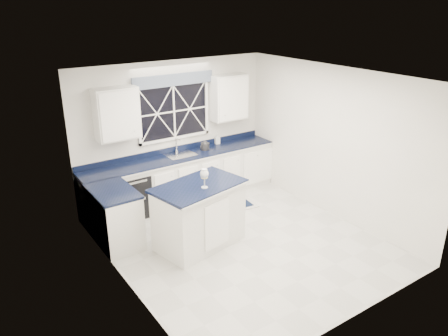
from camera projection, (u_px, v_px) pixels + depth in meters
ground at (242, 242)px, 7.19m from camera, size 4.50×4.50×0.00m
back_wall at (174, 131)px, 8.43m from camera, size 4.00×0.10×2.70m
base_cabinets at (172, 186)px, 8.23m from camera, size 3.99×1.60×0.90m
countertop at (182, 156)px, 8.36m from camera, size 3.98×0.64×0.04m
dishwasher at (130, 194)px, 7.96m from camera, size 0.60×0.58×0.82m
window at (174, 107)px, 8.22m from camera, size 1.65×0.09×1.26m
upper_cabinets at (177, 105)px, 8.10m from camera, size 3.10×0.34×0.90m
faucet at (177, 145)px, 8.44m from camera, size 0.05×0.20×0.30m
island at (199, 215)px, 6.95m from camera, size 1.55×1.11×1.05m
rug at (217, 205)px, 8.43m from camera, size 1.50×1.00×0.02m
kettle at (205, 145)px, 8.64m from camera, size 0.27×0.20×0.19m
wine_glass at (204, 175)px, 6.58m from camera, size 0.13×0.13×0.30m
soap_bottle at (217, 139)px, 8.99m from camera, size 0.11×0.11×0.21m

